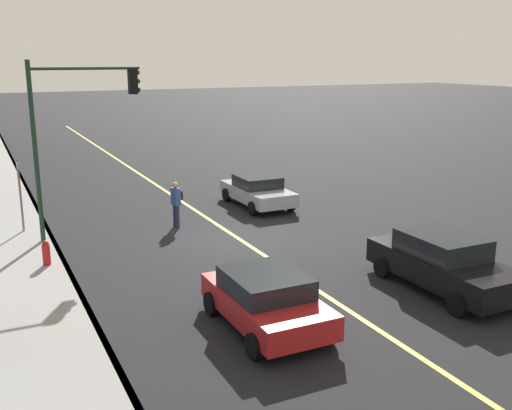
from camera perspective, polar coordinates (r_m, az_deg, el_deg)
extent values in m
plane|color=black|center=(21.47, -1.62, -3.31)|extent=(200.00, 200.00, 0.00)
cube|color=gray|center=(19.77, -21.85, -5.68)|extent=(80.00, 2.84, 0.15)
cube|color=slate|center=(19.87, -17.99, -5.24)|extent=(80.00, 0.16, 0.15)
cube|color=#D8CC4C|center=(21.47, -1.62, -3.30)|extent=(80.00, 0.16, 0.01)
cube|color=#A8AAB2|center=(26.09, 0.17, 1.15)|extent=(4.19, 1.83, 0.56)
cube|color=black|center=(25.99, 0.15, 2.28)|extent=(1.84, 1.68, 0.49)
cylinder|color=black|center=(25.37, 3.35, 0.10)|extent=(0.60, 0.22, 0.60)
cylinder|color=black|center=(24.57, -0.29, -0.34)|extent=(0.60, 0.22, 0.60)
cylinder|color=black|center=(27.74, 0.58, 1.34)|extent=(0.60, 0.22, 0.60)
cylinder|color=black|center=(27.02, -2.82, 0.97)|extent=(0.60, 0.22, 0.60)
cube|color=black|center=(17.56, 17.55, -5.75)|extent=(4.65, 1.87, 0.71)
cube|color=black|center=(17.44, 17.43, -3.63)|extent=(2.24, 1.72, 0.58)
cylinder|color=black|center=(17.34, 23.17, -7.76)|extent=(0.60, 0.22, 0.60)
cylinder|color=black|center=(16.07, 18.80, -9.08)|extent=(0.60, 0.22, 0.60)
cylinder|color=black|center=(19.32, 16.36, -4.96)|extent=(0.60, 0.22, 0.60)
cylinder|color=black|center=(18.19, 12.04, -5.89)|extent=(0.60, 0.22, 0.60)
cube|color=red|center=(14.52, 0.99, -9.53)|extent=(3.88, 1.88, 0.59)
cube|color=black|center=(14.36, 0.91, -7.47)|extent=(2.07, 1.73, 0.49)
cylinder|color=black|center=(15.37, -4.31, -9.40)|extent=(0.60, 0.22, 0.60)
cylinder|color=black|center=(16.08, 1.87, -8.28)|extent=(0.60, 0.22, 0.60)
cylinder|color=black|center=(13.25, -0.10, -13.40)|extent=(0.60, 0.22, 0.60)
cylinder|color=black|center=(14.06, 6.82, -11.80)|extent=(0.60, 0.22, 0.60)
cylinder|color=#262D4C|center=(22.97, -7.52, -1.12)|extent=(0.16, 0.16, 0.88)
cylinder|color=#262D4C|center=(23.17, -7.80, -0.99)|extent=(0.16, 0.16, 0.88)
cube|color=#334C8C|center=(22.89, -7.72, 0.81)|extent=(0.45, 0.29, 0.66)
sphere|color=tan|center=(22.79, -7.76, 1.92)|extent=(0.24, 0.24, 0.24)
cube|color=black|center=(22.96, -7.35, 0.95)|extent=(0.28, 0.20, 0.34)
cylinder|color=#1E3823|center=(21.45, -20.39, 4.47)|extent=(0.16, 0.16, 6.32)
cylinder|color=#1E3823|center=(21.45, -16.04, 12.49)|extent=(0.10, 3.69, 0.10)
cube|color=black|center=(21.80, -11.75, 11.57)|extent=(0.28, 0.30, 0.90)
sphere|color=red|center=(21.84, -11.33, 12.38)|extent=(0.18, 0.18, 0.18)
sphere|color=#392905|center=(21.85, -11.29, 11.59)|extent=(0.18, 0.18, 0.18)
sphere|color=black|center=(21.86, -11.25, 10.81)|extent=(0.18, 0.18, 0.18)
cylinder|color=slate|center=(23.29, -21.66, 0.65)|extent=(0.08, 0.08, 2.82)
cube|color=white|center=(23.06, -21.98, 3.57)|extent=(0.60, 0.02, 0.20)
cube|color=#DB5919|center=(23.12, -21.90, 2.72)|extent=(0.44, 0.02, 0.28)
cylinder|color=red|center=(19.47, -19.47, -4.75)|extent=(0.24, 0.24, 0.80)
sphere|color=red|center=(19.34, -19.57, -3.51)|extent=(0.20, 0.20, 0.20)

